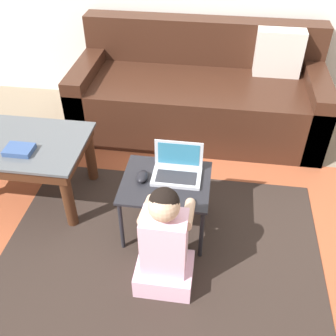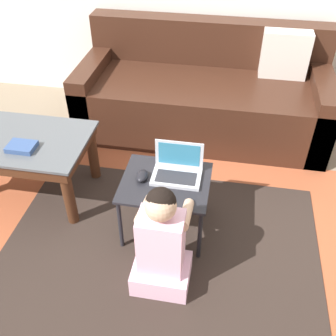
{
  "view_description": "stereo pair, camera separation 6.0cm",
  "coord_description": "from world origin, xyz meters",
  "px_view_note": "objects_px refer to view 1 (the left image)",
  "views": [
    {
      "loc": [
        0.24,
        -1.63,
        1.88
      ],
      "look_at": [
        -0.01,
        0.09,
        0.45
      ],
      "focal_mm": 42.0,
      "sensor_mm": 36.0,
      "label": 1
    },
    {
      "loc": [
        0.3,
        -1.62,
        1.88
      ],
      "look_at": [
        -0.01,
        0.09,
        0.45
      ],
      "focal_mm": 42.0,
      "sensor_mm": 36.0,
      "label": 2
    }
  ],
  "objects_px": {
    "laptop": "(177,171)",
    "laptop_desk": "(166,187)",
    "person_seated": "(164,245)",
    "coffee_table": "(12,150)",
    "book_on_table": "(19,150)",
    "computer_mouse": "(142,176)",
    "couch": "(199,95)"
  },
  "relations": [
    {
      "from": "person_seated",
      "to": "coffee_table",
      "type": "bearing_deg",
      "value": 152.04
    },
    {
      "from": "laptop_desk",
      "to": "laptop",
      "type": "bearing_deg",
      "value": 46.02
    },
    {
      "from": "coffee_table",
      "to": "computer_mouse",
      "type": "bearing_deg",
      "value": -11.22
    },
    {
      "from": "laptop",
      "to": "person_seated",
      "type": "bearing_deg",
      "value": -90.86
    },
    {
      "from": "laptop",
      "to": "laptop_desk",
      "type": "bearing_deg",
      "value": -133.98
    },
    {
      "from": "person_seated",
      "to": "book_on_table",
      "type": "xyz_separation_m",
      "value": [
        -0.95,
        0.46,
        0.16
      ]
    },
    {
      "from": "laptop_desk",
      "to": "person_seated",
      "type": "relative_size",
      "value": 0.75
    },
    {
      "from": "computer_mouse",
      "to": "person_seated",
      "type": "relative_size",
      "value": 0.16
    },
    {
      "from": "laptop_desk",
      "to": "laptop",
      "type": "xyz_separation_m",
      "value": [
        0.06,
        0.06,
        0.08
      ]
    },
    {
      "from": "couch",
      "to": "person_seated",
      "type": "bearing_deg",
      "value": -91.75
    },
    {
      "from": "laptop",
      "to": "computer_mouse",
      "type": "distance_m",
      "value": 0.2
    },
    {
      "from": "couch",
      "to": "coffee_table",
      "type": "height_order",
      "value": "couch"
    },
    {
      "from": "coffee_table",
      "to": "computer_mouse",
      "type": "height_order",
      "value": "coffee_table"
    },
    {
      "from": "laptop",
      "to": "book_on_table",
      "type": "height_order",
      "value": "laptop"
    },
    {
      "from": "person_seated",
      "to": "laptop",
      "type": "bearing_deg",
      "value": 89.14
    },
    {
      "from": "laptop_desk",
      "to": "computer_mouse",
      "type": "distance_m",
      "value": 0.15
    },
    {
      "from": "couch",
      "to": "laptop_desk",
      "type": "relative_size",
      "value": 3.86
    },
    {
      "from": "computer_mouse",
      "to": "book_on_table",
      "type": "bearing_deg",
      "value": 174.69
    },
    {
      "from": "coffee_table",
      "to": "laptop",
      "type": "relative_size",
      "value": 3.41
    },
    {
      "from": "couch",
      "to": "laptop",
      "type": "relative_size",
      "value": 6.97
    },
    {
      "from": "book_on_table",
      "to": "person_seated",
      "type": "bearing_deg",
      "value": -25.98
    },
    {
      "from": "coffee_table",
      "to": "laptop",
      "type": "xyz_separation_m",
      "value": [
        1.08,
        -0.12,
        0.05
      ]
    },
    {
      "from": "computer_mouse",
      "to": "book_on_table",
      "type": "xyz_separation_m",
      "value": [
        -0.76,
        0.07,
        0.06
      ]
    },
    {
      "from": "couch",
      "to": "book_on_table",
      "type": "distance_m",
      "value": 1.53
    },
    {
      "from": "couch",
      "to": "computer_mouse",
      "type": "relative_size",
      "value": 18.42
    },
    {
      "from": "computer_mouse",
      "to": "laptop",
      "type": "bearing_deg",
      "value": 16.62
    },
    {
      "from": "computer_mouse",
      "to": "couch",
      "type": "bearing_deg",
      "value": 78.99
    },
    {
      "from": "couch",
      "to": "person_seated",
      "type": "distance_m",
      "value": 1.61
    },
    {
      "from": "couch",
      "to": "laptop_desk",
      "type": "distance_m",
      "value": 1.23
    },
    {
      "from": "laptop_desk",
      "to": "computer_mouse",
      "type": "xyz_separation_m",
      "value": [
        -0.14,
        0.0,
        0.07
      ]
    },
    {
      "from": "laptop",
      "to": "computer_mouse",
      "type": "height_order",
      "value": "laptop"
    },
    {
      "from": "couch",
      "to": "laptop_desk",
      "type": "xyz_separation_m",
      "value": [
        -0.1,
        -1.22,
        0.05
      ]
    }
  ]
}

